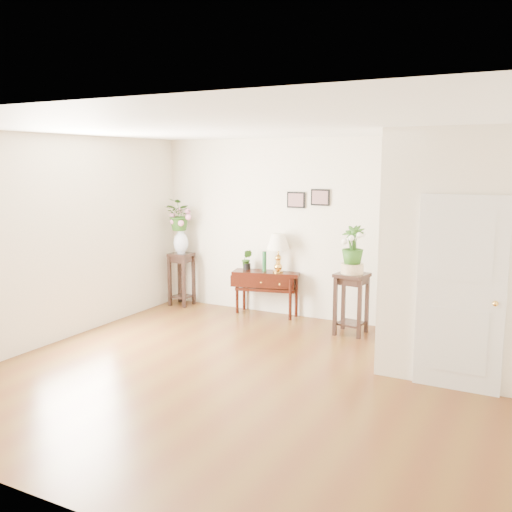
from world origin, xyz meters
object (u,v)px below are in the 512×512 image
Objects in this scene: console_table at (266,293)px; table_lamp at (278,251)px; plant_stand_a at (182,279)px; plant_stand_b at (351,304)px.

console_table is 0.73m from table_lamp.
plant_stand_a is (-1.57, -0.10, 0.10)m from console_table.
plant_stand_a is (-1.78, -0.10, -0.61)m from table_lamp.
plant_stand_a is 1.03× the size of plant_stand_b.
console_table is 1.58m from plant_stand_b.
plant_stand_a is 3.12m from plant_stand_b.
plant_stand_b is at bearing -15.57° from table_lamp.
console_table is 1.21× the size of plant_stand_b.
plant_stand_b is (1.53, -0.37, 0.08)m from console_table.
plant_stand_a reaches higher than plant_stand_b.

